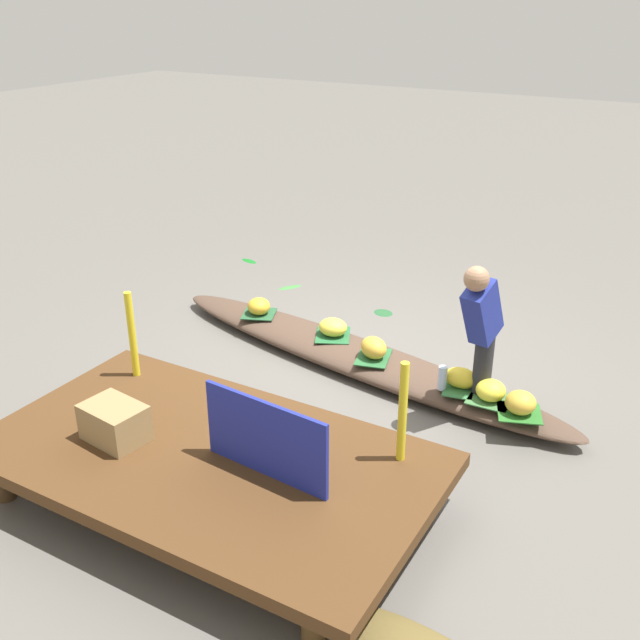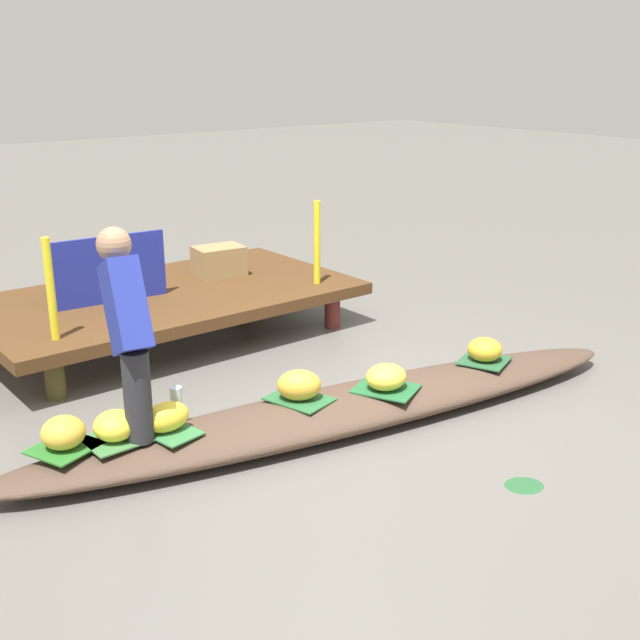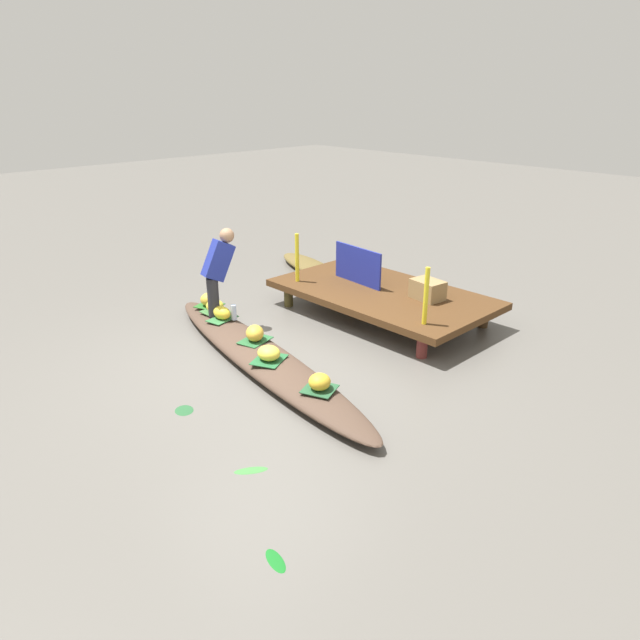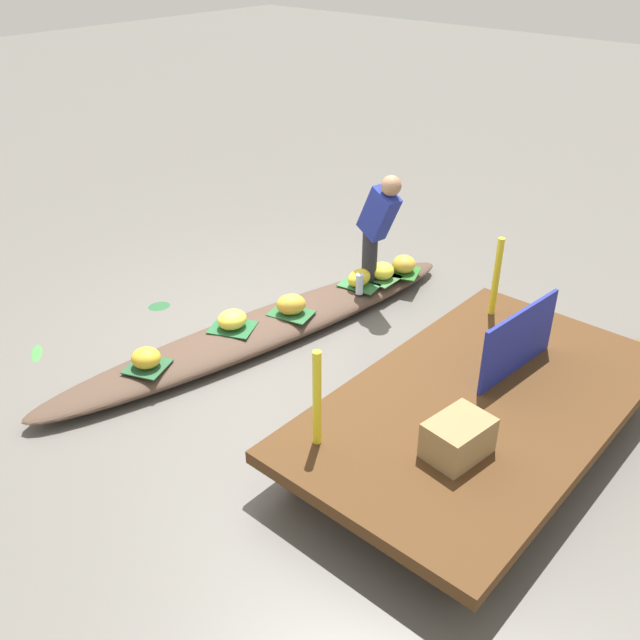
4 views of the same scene
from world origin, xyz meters
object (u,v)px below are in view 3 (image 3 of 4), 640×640
at_px(vendor_boat, 261,357).
at_px(market_banner, 358,265).
at_px(moored_boat, 311,267).
at_px(vendor_person, 218,267).
at_px(banana_bunch_0, 222,313).
at_px(water_bottle, 234,312).
at_px(banana_bunch_2, 215,306).
at_px(banana_bunch_5, 209,299).
at_px(banana_bunch_1, 255,333).
at_px(banana_bunch_3, 269,353).
at_px(banana_bunch_4, 320,382).
at_px(produce_crate, 428,290).

distance_m(vendor_boat, market_banner, 2.45).
distance_m(moored_boat, vendor_person, 3.06).
bearing_deg(banana_bunch_0, water_bottle, 39.40).
relative_size(moored_boat, banana_bunch_2, 8.25).
bearing_deg(banana_bunch_5, water_bottle, -4.94).
bearing_deg(banana_bunch_0, vendor_boat, -11.92).
distance_m(moored_boat, banana_bunch_1, 3.66).
xyz_separation_m(banana_bunch_1, banana_bunch_5, (-1.45, 0.29, -0.00)).
bearing_deg(vendor_boat, banana_bunch_3, -10.37).
xyz_separation_m(banana_bunch_0, banana_bunch_4, (2.37, -0.42, -0.00)).
height_order(banana_bunch_0, banana_bunch_3, banana_bunch_0).
bearing_deg(produce_crate, water_bottle, -127.43).
height_order(banana_bunch_3, produce_crate, produce_crate).
bearing_deg(banana_bunch_1, banana_bunch_4, -11.21).
xyz_separation_m(banana_bunch_4, market_banner, (-1.76, 2.49, 0.38)).
distance_m(banana_bunch_2, banana_bunch_3, 1.79).
relative_size(vendor_boat, produce_crate, 10.52).
relative_size(banana_bunch_5, vendor_person, 0.21).
distance_m(vendor_person, water_bottle, 0.65).
relative_size(banana_bunch_2, banana_bunch_5, 0.99).
height_order(banana_bunch_4, banana_bunch_5, banana_bunch_5).
xyz_separation_m(banana_bunch_3, market_banner, (-0.84, 2.43, 0.38)).
relative_size(banana_bunch_2, water_bottle, 1.16).
distance_m(vendor_boat, vendor_person, 1.57).
xyz_separation_m(vendor_person, market_banner, (0.77, 1.98, -0.22)).
bearing_deg(moored_boat, banana_bunch_2, -56.21).
height_order(banana_bunch_3, banana_bunch_5, banana_bunch_5).
distance_m(banana_bunch_5, water_bottle, 0.69).
relative_size(banana_bunch_0, market_banner, 0.30).
relative_size(vendor_boat, banana_bunch_1, 16.10).
relative_size(banana_bunch_4, produce_crate, 0.57).
bearing_deg(banana_bunch_4, banana_bunch_5, 168.73).
bearing_deg(banana_bunch_3, water_bottle, 160.79).
height_order(vendor_boat, banana_bunch_3, banana_bunch_3).
bearing_deg(moored_boat, banana_bunch_3, -35.07).
relative_size(banana_bunch_0, vendor_person, 0.24).
xyz_separation_m(banana_bunch_0, banana_bunch_5, (-0.56, 0.17, 0.01)).
bearing_deg(produce_crate, banana_bunch_5, -138.15).
xyz_separation_m(banana_bunch_4, vendor_person, (-2.53, 0.51, 0.60)).
bearing_deg(banana_bunch_3, vendor_person, 164.46).
relative_size(vendor_boat, moored_boat, 2.27).
height_order(banana_bunch_3, market_banner, market_banner).
xyz_separation_m(banana_bunch_0, banana_bunch_3, (1.45, -0.35, -0.00)).
height_order(moored_boat, banana_bunch_2, banana_bunch_2).
relative_size(vendor_boat, banana_bunch_4, 18.42).
relative_size(moored_boat, banana_bunch_3, 7.17).
bearing_deg(market_banner, vendor_boat, -72.23).
relative_size(banana_bunch_5, produce_crate, 0.57).
xyz_separation_m(banana_bunch_2, produce_crate, (2.07, 2.18, 0.24)).
height_order(banana_bunch_1, banana_bunch_4, banana_bunch_1).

